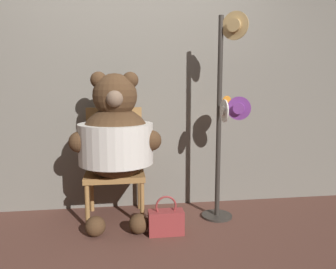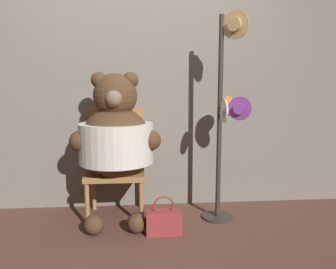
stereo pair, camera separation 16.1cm
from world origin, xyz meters
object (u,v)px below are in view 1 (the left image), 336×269
chair (115,160)px  hat_display_rack (225,118)px  teddy_bear (116,138)px  handbag_on_ground (166,221)px

chair → hat_display_rack: (0.97, -0.23, 0.41)m
chair → teddy_bear: bearing=-84.1°
teddy_bear → handbag_on_ground: teddy_bear is taller
chair → hat_display_rack: size_ratio=0.55×
chair → teddy_bear: teddy_bear is taller
chair → teddy_bear: size_ratio=0.76×
teddy_bear → handbag_on_ground: (0.40, -0.32, -0.65)m
chair → hat_display_rack: hat_display_rack is taller
chair → teddy_bear: 0.29m
hat_display_rack → handbag_on_ground: bearing=-155.1°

